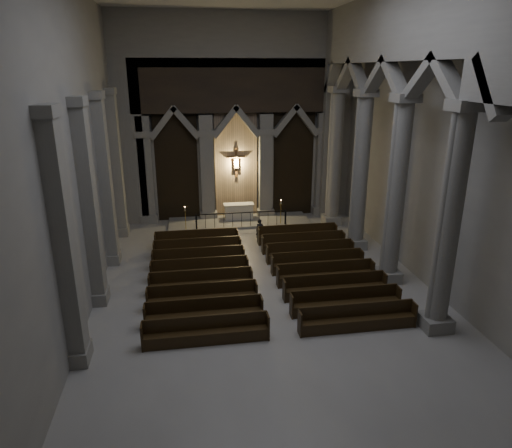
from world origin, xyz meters
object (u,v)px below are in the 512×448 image
Objects in this scene: altar_rail at (242,218)px; candle_stand_right at (281,219)px; worshipper at (260,231)px; candle_stand_left at (186,225)px; altar at (239,211)px; pews at (262,274)px.

altar_rail is 3.29× the size of candle_stand_right.
candle_stand_right is 1.28× the size of worshipper.
candle_stand_left is (-3.24, 0.00, -0.28)m from altar_rail.
candle_stand_left reaches higher than worshipper.
pews is (-0.03, -8.62, -0.31)m from altar.
pews is at bearing -104.51° from worshipper.
pews is (-2.39, -7.27, -0.13)m from candle_stand_right.
altar is 0.34× the size of altar_rail.
altar is 3.85m from worshipper.
candle_stand_right is 2.96m from worshipper.
altar_rail is (-0.03, -1.56, 0.07)m from altar.
worshipper is at bearing -72.24° from altar_rail.
altar is at bearing 89.03° from altar_rail.
worshipper is at bearing 81.60° from pews.
altar_rail reaches higher than pews.
altar is 1.45× the size of worshipper.
worshipper is (3.95, -2.23, 0.21)m from candle_stand_left.
candle_stand_right is 7.65m from pews.
altar is 1.57m from altar_rail.
candle_stand_right reaches higher than worshipper.
altar is 1.13× the size of candle_stand_right.
candle_stand_right is (2.36, -1.35, -0.18)m from altar.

